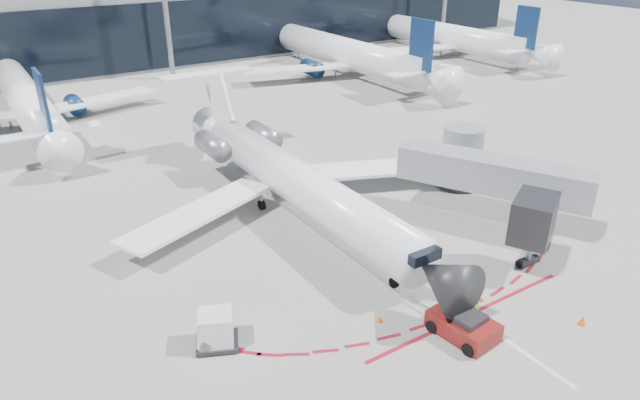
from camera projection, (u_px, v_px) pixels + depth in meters
ground at (346, 229)px, 39.25m from camera, size 260.00×260.00×0.00m
apron_centerline at (330, 217)px, 40.77m from camera, size 0.25×40.00×0.01m
apron_stop_bar at (469, 314)px, 30.55m from camera, size 14.00×0.25×0.01m
terminal_building at (95, 3)px, 84.75m from camera, size 150.00×24.15×24.00m
jet_bridge at (483, 173)px, 40.47m from camera, size 10.03×15.20×4.90m
regional_jet at (291, 178)px, 40.50m from camera, size 25.88×31.91×7.99m
pushback_tug at (463, 325)px, 28.76m from camera, size 2.58×5.41×1.38m
ramp_worker at (476, 310)px, 29.39m from camera, size 0.79×0.66×1.85m
uld_container at (216, 330)px, 27.90m from camera, size 2.57×2.42×1.91m
safety_cone_left at (380, 318)px, 29.90m from camera, size 0.31×0.31×0.44m
safety_cone_right at (583, 320)px, 29.64m from camera, size 0.40×0.40×0.56m
bg_airliner_0 at (21, 76)px, 58.14m from camera, size 31.41×33.26×10.16m
bg_airliner_1 at (346, 32)px, 78.26m from camera, size 35.84×37.95×11.60m
bg_airliner_2 at (450, 19)px, 90.63m from camera, size 34.71×36.75×11.23m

